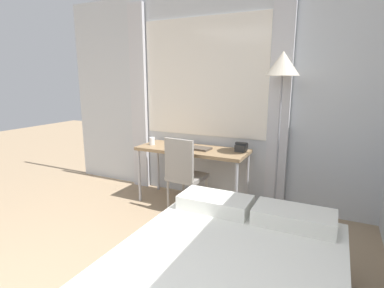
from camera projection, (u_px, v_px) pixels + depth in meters
name	position (u px, v px, depth m)	size (l,w,h in m)	color
wall_back_with_window	(217.00, 97.00, 3.85)	(4.82, 0.13, 2.70)	silver
desk	(192.00, 153.00, 3.77)	(1.40, 0.54, 0.73)	#937551
desk_chair	(184.00, 172.00, 3.56)	(0.44, 0.44, 0.92)	gray
standing_lamp	(282.00, 76.00, 3.20)	(0.36, 0.36, 1.88)	#4C4C51
telephone	(241.00, 147.00, 3.61)	(0.14, 0.16, 0.10)	#2D2D2D
book	(200.00, 148.00, 3.69)	(0.27, 0.20, 0.02)	#4C4238
mug	(152.00, 141.00, 3.96)	(0.07, 0.07, 0.10)	white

